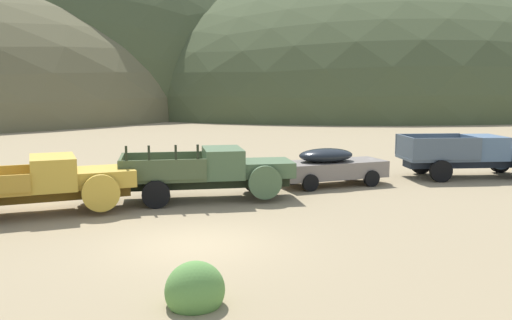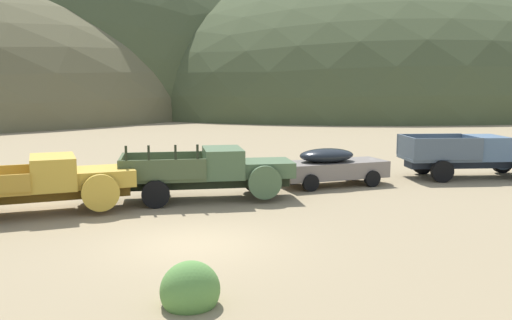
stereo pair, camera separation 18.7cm
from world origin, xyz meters
The scene contains 9 objects.
ground_plane centered at (0.00, 0.00, 0.00)m, with size 300.00×300.00×0.00m, color #998460.
hill_distant centered at (6.84, 78.17, 0.00)m, with size 70.96×64.84×54.84m, color #424C2D.
hill_center centered at (53.48, 65.99, 0.00)m, with size 94.24×80.14×43.22m, color #424C2D.
truck_faded_yellow centered at (-3.10, 5.43, 1.01)m, with size 6.34×2.71×1.89m.
truck_weathered_green centered at (2.73, 5.17, 1.02)m, with size 6.56×3.72×2.16m.
car_primer_gray centered at (8.14, 5.70, 0.82)m, with size 4.93×2.18×1.57m.
truck_chalk_blue centered at (15.28, 4.56, 1.02)m, with size 6.71×4.18×1.91m.
bush_between_trucks centered at (11.04, 9.28, 0.17)m, with size 0.90×0.81×0.64m.
bush_lone_scrub centered at (-1.32, -3.79, 0.28)m, with size 1.17×1.11×1.13m.
Camera 2 is at (-4.37, -13.48, 4.22)m, focal length 38.48 mm.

